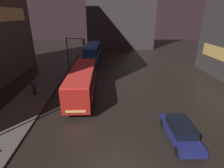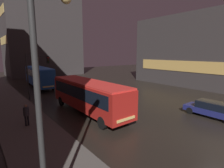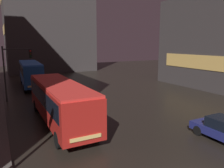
{
  "view_description": "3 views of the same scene",
  "coord_description": "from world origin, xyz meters",
  "views": [
    {
      "loc": [
        -0.61,
        -7.86,
        8.83
      ],
      "look_at": [
        0.04,
        10.65,
        1.48
      ],
      "focal_mm": 28.0,
      "sensor_mm": 36.0,
      "label": 1
    },
    {
      "loc": [
        -11.8,
        -3.44,
        5.8
      ],
      "look_at": [
        -0.38,
        10.96,
        2.54
      ],
      "focal_mm": 28.0,
      "sensor_mm": 36.0,
      "label": 2
    },
    {
      "loc": [
        -7.19,
        -4.86,
        5.93
      ],
      "look_at": [
        1.79,
        12.3,
        2.37
      ],
      "focal_mm": 35.0,
      "sensor_mm": 36.0,
      "label": 3
    }
  ],
  "objects": [
    {
      "name": "car_taxi",
      "position": [
        4.9,
        2.85,
        0.74
      ],
      "size": [
        1.81,
        4.76,
        1.43
      ],
      "rotation": [
        0.0,
        0.0,
        3.14
      ],
      "color": "navy",
      "rests_on": "ground"
    },
    {
      "name": "traffic_light_main",
      "position": [
        -5.68,
        19.91,
        3.85
      ],
      "size": [
        2.86,
        0.35,
        5.71
      ],
      "color": "#2D2D2D",
      "rests_on": "ground"
    },
    {
      "name": "building_far_backdrop",
      "position": [
        3.47,
        45.98,
        11.72
      ],
      "size": [
        18.07,
        12.0,
        23.44
      ],
      "color": "#383333",
      "rests_on": "ground"
    },
    {
      "name": "building_right_block",
      "position": [
        20.82,
        9.74,
        6.15
      ],
      "size": [
        10.07,
        26.42,
        12.32
      ],
      "color": "#383333",
      "rests_on": "ground"
    },
    {
      "name": "bus_near",
      "position": [
        -3.33,
        10.96,
        1.93
      ],
      "size": [
        2.63,
        10.82,
        3.12
      ],
      "rotation": [
        0.0,
        0.0,
        3.14
      ],
      "color": "#AD1E19",
      "rests_on": "ground"
    },
    {
      "name": "pedestrian_near",
      "position": [
        -8.96,
        10.96,
        1.19
      ],
      "size": [
        0.55,
        0.55,
        1.72
      ],
      "rotation": [
        0.0,
        0.0,
        1.94
      ],
      "color": "black",
      "rests_on": "sidewalk_left"
    },
    {
      "name": "street_lamp_sidewalk",
      "position": [
        -10.2,
        1.72,
        5.15
      ],
      "size": [
        1.25,
        0.36,
        7.54
      ],
      "color": "#2D2D2D",
      "rests_on": "sidewalk_left"
    },
    {
      "name": "bus_far",
      "position": [
        -3.28,
        27.1,
        2.12
      ],
      "size": [
        2.8,
        10.11,
        3.45
      ],
      "rotation": [
        0.0,
        0.0,
        3.1
      ],
      "color": "#194793",
      "rests_on": "ground"
    },
    {
      "name": "sidewalk_left",
      "position": [
        -9.0,
        10.0,
        0.07
      ],
      "size": [
        4.0,
        48.0,
        0.15
      ],
      "color": "#56514C",
      "rests_on": "ground"
    }
  ]
}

